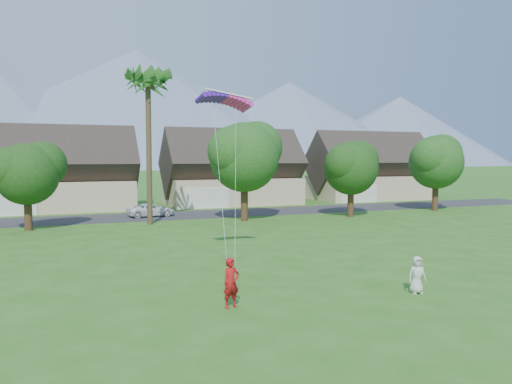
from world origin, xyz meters
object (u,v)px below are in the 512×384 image
kite_flyer (231,283)px  parafoil_kite (225,98)px  watcher (417,275)px  parked_car (151,210)px

kite_flyer → parafoil_kite: size_ratio=0.64×
kite_flyer → parafoil_kite: (2.08, 7.12, 7.50)m
watcher → parafoil_kite: 12.38m
kite_flyer → watcher: bearing=-20.8°
parafoil_kite → parked_car: bearing=83.9°
kite_flyer → watcher: kite_flyer is taller
parked_car → parafoil_kite: bearing=171.3°
watcher → parafoil_kite: parafoil_kite is taller
watcher → parafoil_kite: (-5.47, 8.05, 7.66)m
kite_flyer → watcher: size_ratio=1.21×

